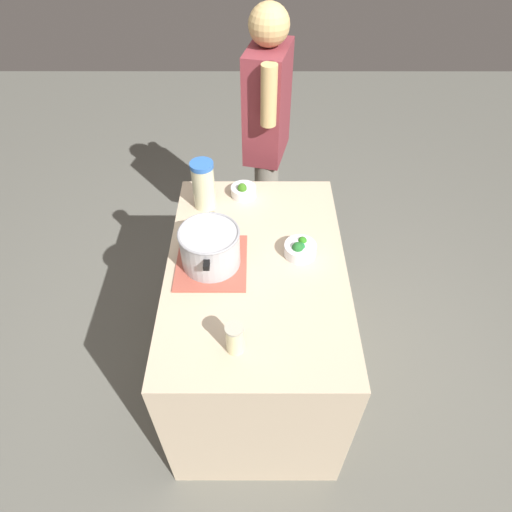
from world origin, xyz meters
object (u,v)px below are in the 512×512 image
object	(u,v)px
broccoli_bowl_center	(243,191)
person_cook	(267,141)
mason_jar	(235,338)
cooking_pot	(210,247)
broccoli_bowl_front	(300,249)
lemonade_pitcher	(203,185)

from	to	relation	value
broccoli_bowl_center	person_cook	size ratio (longest dim) A/B	0.08
mason_jar	person_cook	size ratio (longest dim) A/B	0.08
cooking_pot	broccoli_bowl_center	distance (m)	0.49
broccoli_bowl_front	person_cook	distance (m)	0.90
mason_jar	broccoli_bowl_center	bearing A→B (deg)	-0.69
broccoli_bowl_front	broccoli_bowl_center	xyz separation A→B (m)	(0.41, 0.25, -0.00)
cooking_pot	mason_jar	size ratio (longest dim) A/B	2.44
broccoli_bowl_front	broccoli_bowl_center	world-z (taller)	same
cooking_pot	mason_jar	distance (m)	0.44
lemonade_pitcher	mason_jar	distance (m)	0.83
mason_jar	broccoli_bowl_center	xyz separation A→B (m)	(0.89, -0.01, -0.04)
cooking_pot	person_cook	bearing A→B (deg)	-14.86
cooking_pot	broccoli_bowl_front	bearing A→B (deg)	-81.87
mason_jar	cooking_pot	bearing A→B (deg)	15.27
lemonade_pitcher	broccoli_bowl_center	xyz separation A→B (m)	(0.08, -0.18, -0.09)
cooking_pot	lemonade_pitcher	bearing A→B (deg)	8.37
lemonade_pitcher	broccoli_bowl_front	bearing A→B (deg)	-127.31
broccoli_bowl_center	person_cook	xyz separation A→B (m)	(0.48, -0.12, -0.01)
lemonade_pitcher	person_cook	bearing A→B (deg)	-28.90
broccoli_bowl_center	person_cook	bearing A→B (deg)	-14.53
person_cook	lemonade_pitcher	bearing A→B (deg)	151.10
broccoli_bowl_center	broccoli_bowl_front	bearing A→B (deg)	-148.42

